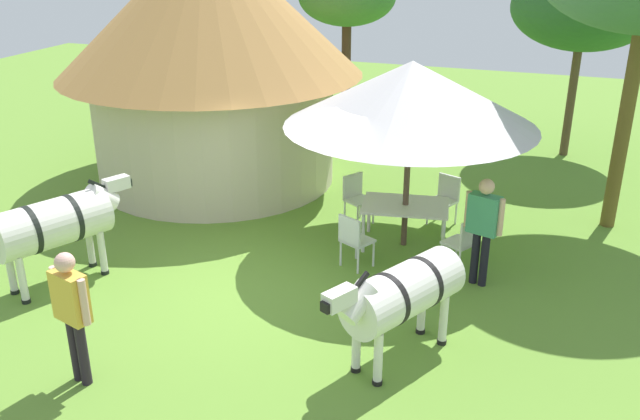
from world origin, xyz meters
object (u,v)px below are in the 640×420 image
Objects in this scene: shade_umbrella at (411,94)px; patio_chair_near_lawn at (445,196)px; guest_beside_umbrella at (483,222)px; zebra_nearest_camera at (55,223)px; patio_dining_table at (405,209)px; patio_chair_west_end at (354,238)px; zebra_by_umbrella at (400,294)px; patio_chair_east_end at (356,195)px; patio_chair_near_hut at (464,240)px; standing_watcher at (72,306)px; acacia_tree_far_lawn at (584,7)px; thatched_hut at (211,46)px.

shade_umbrella reaches higher than patio_chair_near_lawn.
guest_beside_umbrella reaches higher than zebra_nearest_camera.
shade_umbrella is 1.95m from patio_dining_table.
patio_chair_near_lawn is at bearing 67.26° from patio_dining_table.
zebra_by_umbrella is (1.26, -2.20, 0.41)m from patio_chair_west_end.
patio_chair_east_end is 4.37m from zebra_by_umbrella.
patio_chair_near_hut is 1.00× the size of patio_chair_east_end.
standing_watcher is at bearing -92.54° from patio_chair_west_end.
patio_chair_near_lawn is 7.00m from standing_watcher.
patio_chair_near_lawn is 0.53× the size of guest_beside_umbrella.
standing_watcher is at bearing 53.57° from zebra_by_umbrella.
patio_chair_near_hut is 1.00× the size of patio_chair_near_lawn.
patio_chair_west_end is 2.57m from zebra_by_umbrella.
acacia_tree_far_lawn is at bearing 98.99° from guest_beside_umbrella.
shade_umbrella is at bearing -22.95° from thatched_hut.
guest_beside_umbrella is at bearing -35.48° from shade_umbrella.
patio_dining_table is (4.54, -1.92, -2.15)m from thatched_hut.
patio_chair_west_end is at bearing -158.67° from guest_beside_umbrella.
zebra_by_umbrella is 9.95m from acacia_tree_far_lawn.
thatched_hut is 2.90× the size of zebra_by_umbrella.
standing_watcher is 0.39× the size of acacia_tree_far_lawn.
patio_chair_west_end is at bearing -37.37° from thatched_hut.
standing_watcher is 12.57m from acacia_tree_far_lawn.
thatched_hut is 4.94m from shade_umbrella.
patio_chair_near_hut is 0.69m from guest_beside_umbrella.
patio_chair_west_end is at bearing -116.74° from patio_dining_table.
patio_chair_near_lawn is 0.42× the size of zebra_nearest_camera.
zebra_nearest_camera is 11.87m from acacia_tree_far_lawn.
standing_watcher is (1.78, -6.96, -1.78)m from thatched_hut.
shade_umbrella is 5.77m from zebra_nearest_camera.
zebra_nearest_camera reaches higher than patio_chair_west_end.
patio_chair_near_lawn is at bearing -60.15° from zebra_by_umbrella.
patio_chair_east_end is 5.17m from zebra_nearest_camera.
patio_chair_east_end is at bearing 147.93° from patio_dining_table.
acacia_tree_far_lawn is (7.00, 4.24, 0.58)m from thatched_hut.
acacia_tree_far_lawn is at bearing 179.48° from patio_chair_east_end.
patio_dining_table is at bearing 90.00° from shade_umbrella.
patio_chair_east_end is 0.42× the size of zebra_nearest_camera.
thatched_hut is 5.58m from patio_chair_near_lawn.
patio_dining_table is 1.26m from patio_chair_east_end.
standing_watcher reaches higher than patio_chair_near_lawn.
zebra_by_umbrella is (-0.39, -2.69, 0.41)m from patio_chair_near_hut.
zebra_nearest_camera is at bearing 24.47° from zebra_by_umbrella.
patio_chair_near_hut is at bearing -29.96° from patio_dining_table.
zebra_nearest_camera reaches higher than patio_chair_near_hut.
thatched_hut is at bearing 95.59° from patio_chair_near_hut.
zebra_by_umbrella is (5.30, -0.25, -0.05)m from zebra_nearest_camera.
zebra_by_umbrella is (0.70, -3.32, -1.68)m from shade_umbrella.
patio_chair_west_end is (-0.56, -1.12, -2.10)m from shade_umbrella.
patio_chair_near_hut and patio_chair_near_lawn have the same top height.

